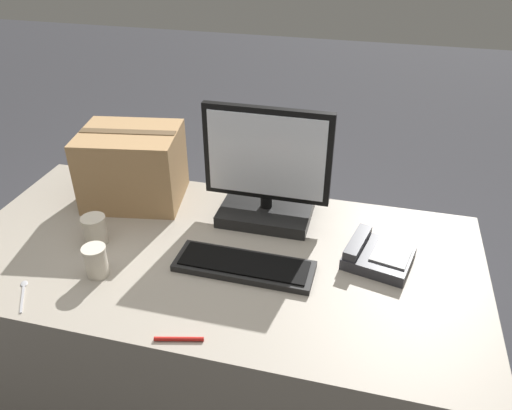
{
  "coord_description": "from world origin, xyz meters",
  "views": [
    {
      "loc": [
        0.47,
        -1.29,
        1.77
      ],
      "look_at": [
        0.12,
        0.1,
        0.87
      ],
      "focal_mm": 35.0,
      "sensor_mm": 36.0,
      "label": 1
    }
  ],
  "objects_px": {
    "keyboard": "(244,266)",
    "spoon": "(23,292)",
    "paper_cup_left": "(95,230)",
    "cardboard_box": "(133,166)",
    "monitor": "(267,179)",
    "paper_cup_right": "(96,261)",
    "desk_phone": "(377,255)",
    "pen_marker": "(179,339)"
  },
  "relations": [
    {
      "from": "keyboard",
      "to": "desk_phone",
      "type": "distance_m",
      "value": 0.44
    },
    {
      "from": "monitor",
      "to": "keyboard",
      "type": "relative_size",
      "value": 1.01
    },
    {
      "from": "keyboard",
      "to": "spoon",
      "type": "distance_m",
      "value": 0.69
    },
    {
      "from": "keyboard",
      "to": "cardboard_box",
      "type": "relative_size",
      "value": 1.12
    },
    {
      "from": "keyboard",
      "to": "spoon",
      "type": "height_order",
      "value": "keyboard"
    },
    {
      "from": "monitor",
      "to": "spoon",
      "type": "bearing_deg",
      "value": -136.54
    },
    {
      "from": "keyboard",
      "to": "paper_cup_left",
      "type": "relative_size",
      "value": 4.39
    },
    {
      "from": "paper_cup_right",
      "to": "spoon",
      "type": "xyz_separation_m",
      "value": [
        -0.18,
        -0.13,
        -0.05
      ]
    },
    {
      "from": "paper_cup_right",
      "to": "keyboard",
      "type": "bearing_deg",
      "value": 17.61
    },
    {
      "from": "paper_cup_left",
      "to": "paper_cup_right",
      "type": "xyz_separation_m",
      "value": [
        0.09,
        -0.16,
        0.0
      ]
    },
    {
      "from": "keyboard",
      "to": "paper_cup_right",
      "type": "bearing_deg",
      "value": -161.52
    },
    {
      "from": "cardboard_box",
      "to": "pen_marker",
      "type": "distance_m",
      "value": 0.82
    },
    {
      "from": "paper_cup_left",
      "to": "desk_phone",
      "type": "bearing_deg",
      "value": 7.92
    },
    {
      "from": "desk_phone",
      "to": "spoon",
      "type": "relative_size",
      "value": 1.82
    },
    {
      "from": "desk_phone",
      "to": "pen_marker",
      "type": "height_order",
      "value": "desk_phone"
    },
    {
      "from": "monitor",
      "to": "cardboard_box",
      "type": "distance_m",
      "value": 0.54
    },
    {
      "from": "monitor",
      "to": "paper_cup_left",
      "type": "height_order",
      "value": "monitor"
    },
    {
      "from": "paper_cup_left",
      "to": "cardboard_box",
      "type": "distance_m",
      "value": 0.33
    },
    {
      "from": "paper_cup_left",
      "to": "paper_cup_right",
      "type": "bearing_deg",
      "value": -59.42
    },
    {
      "from": "desk_phone",
      "to": "spoon",
      "type": "height_order",
      "value": "desk_phone"
    },
    {
      "from": "spoon",
      "to": "cardboard_box",
      "type": "bearing_deg",
      "value": -40.89
    },
    {
      "from": "desk_phone",
      "to": "monitor",
      "type": "bearing_deg",
      "value": 170.41
    },
    {
      "from": "pen_marker",
      "to": "paper_cup_left",
      "type": "bearing_deg",
      "value": -52.08
    },
    {
      "from": "spoon",
      "to": "paper_cup_right",
      "type": "bearing_deg",
      "value": -85.68
    },
    {
      "from": "spoon",
      "to": "cardboard_box",
      "type": "xyz_separation_m",
      "value": [
        0.1,
        0.6,
        0.14
      ]
    },
    {
      "from": "monitor",
      "to": "cardboard_box",
      "type": "relative_size",
      "value": 1.12
    },
    {
      "from": "paper_cup_right",
      "to": "pen_marker",
      "type": "relative_size",
      "value": 0.79
    },
    {
      "from": "cardboard_box",
      "to": "paper_cup_right",
      "type": "bearing_deg",
      "value": -79.32
    },
    {
      "from": "monitor",
      "to": "spoon",
      "type": "xyz_separation_m",
      "value": [
        -0.63,
        -0.6,
        -0.16
      ]
    },
    {
      "from": "pen_marker",
      "to": "spoon",
      "type": "bearing_deg",
      "value": -20.59
    },
    {
      "from": "keyboard",
      "to": "paper_cup_left",
      "type": "bearing_deg",
      "value": 179.43
    },
    {
      "from": "paper_cup_left",
      "to": "spoon",
      "type": "bearing_deg",
      "value": -107.44
    },
    {
      "from": "monitor",
      "to": "pen_marker",
      "type": "xyz_separation_m",
      "value": [
        -0.09,
        -0.67,
        -0.16
      ]
    },
    {
      "from": "keyboard",
      "to": "desk_phone",
      "type": "height_order",
      "value": "desk_phone"
    },
    {
      "from": "monitor",
      "to": "paper_cup_right",
      "type": "bearing_deg",
      "value": -133.98
    },
    {
      "from": "paper_cup_left",
      "to": "pen_marker",
      "type": "xyz_separation_m",
      "value": [
        0.45,
        -0.36,
        -0.05
      ]
    },
    {
      "from": "pen_marker",
      "to": "cardboard_box",
      "type": "bearing_deg",
      "value": -69.98
    },
    {
      "from": "keyboard",
      "to": "cardboard_box",
      "type": "height_order",
      "value": "cardboard_box"
    },
    {
      "from": "paper_cup_left",
      "to": "cardboard_box",
      "type": "height_order",
      "value": "cardboard_box"
    },
    {
      "from": "paper_cup_right",
      "to": "pen_marker",
      "type": "xyz_separation_m",
      "value": [
        0.36,
        -0.2,
        -0.05
      ]
    },
    {
      "from": "monitor",
      "to": "paper_cup_right",
      "type": "relative_size",
      "value": 4.32
    },
    {
      "from": "paper_cup_left",
      "to": "pen_marker",
      "type": "height_order",
      "value": "paper_cup_left"
    }
  ]
}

